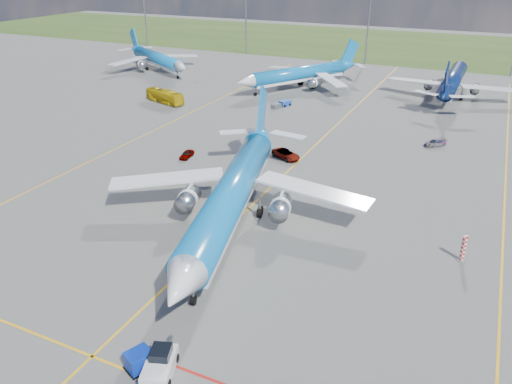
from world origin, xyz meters
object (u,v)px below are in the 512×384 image
at_px(pushback_tug, 160,364).
at_px(apron_bus, 165,96).
at_px(warning_post, 464,248).
at_px(uld_container, 139,360).
at_px(bg_jet_n, 451,96).
at_px(main_airliner, 232,225).
at_px(service_car_b, 286,154).
at_px(service_car_c, 435,143).
at_px(bg_jet_nw, 158,71).
at_px(baggage_tug_c, 282,104).
at_px(bg_jet_nnw, 299,88).
at_px(service_car_a, 187,154).

height_order(pushback_tug, apron_bus, apron_bus).
bearing_deg(warning_post, uld_container, -128.50).
distance_m(bg_jet_n, main_airliner, 78.73).
distance_m(service_car_b, service_car_c, 26.53).
bearing_deg(bg_jet_nw, baggage_tug_c, -82.56).
bearing_deg(uld_container, service_car_c, 100.94).
distance_m(bg_jet_nnw, baggage_tug_c, 17.19).
distance_m(main_airliner, uld_container, 23.93).
bearing_deg(warning_post, baggage_tug_c, 130.45).
relative_size(bg_jet_n, main_airliner, 0.88).
distance_m(bg_jet_n, baggage_tug_c, 41.00).
height_order(main_airliner, apron_bus, main_airliner).
distance_m(bg_jet_n, service_car_b, 56.98).
xyz_separation_m(bg_jet_n, pushback_tug, (-11.53, -100.02, 0.77)).
bearing_deg(bg_jet_n, service_car_c, 92.40).
height_order(uld_container, baggage_tug_c, uld_container).
distance_m(warning_post, service_car_a, 44.83).
bearing_deg(baggage_tug_c, warning_post, -28.63).
height_order(service_car_b, baggage_tug_c, service_car_b).
height_order(uld_container, service_car_b, uld_container).
xyz_separation_m(warning_post, bg_jet_nw, (-86.71, 67.15, -1.50)).
height_order(service_car_c, baggage_tug_c, service_car_c).
bearing_deg(apron_bus, bg_jet_n, -41.46).
relative_size(uld_container, apron_bus, 0.19).
bearing_deg(service_car_b, uld_container, -143.04).
relative_size(bg_jet_nnw, service_car_b, 7.53).
distance_m(bg_jet_nw, service_car_b, 75.34).
xyz_separation_m(uld_container, service_car_b, (-6.54, 46.93, -0.06)).
relative_size(uld_container, service_car_c, 0.49).
distance_m(bg_jet_nnw, service_car_b, 47.38).
bearing_deg(service_car_c, bg_jet_n, 135.12).
bearing_deg(baggage_tug_c, bg_jet_n, 59.26).
distance_m(uld_container, service_car_b, 47.39).
distance_m(warning_post, bg_jet_nnw, 77.70).
xyz_separation_m(bg_jet_n, baggage_tug_c, (-32.16, -25.43, 0.54)).
height_order(warning_post, baggage_tug_c, warning_post).
bearing_deg(apron_bus, service_car_a, -121.72).
xyz_separation_m(bg_jet_nw, apron_bus, (21.44, -27.72, 1.47)).
relative_size(bg_jet_nnw, pushback_tug, 6.82).
distance_m(bg_jet_n, service_car_c, 37.22).
relative_size(pushback_tug, baggage_tug_c, 1.08).
xyz_separation_m(pushback_tug, service_car_b, (-8.32, 46.61, -0.05)).
height_order(warning_post, uld_container, warning_post).
bearing_deg(uld_container, service_car_a, 141.49).
distance_m(bg_jet_nnw, service_car_c, 45.99).
bearing_deg(warning_post, main_airliner, -171.74).
distance_m(bg_jet_n, uld_container, 101.23).
height_order(bg_jet_n, service_car_a, bg_jet_n).
bearing_deg(bg_jet_nnw, bg_jet_nw, -153.36).
bearing_deg(baggage_tug_c, service_car_c, 1.47).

